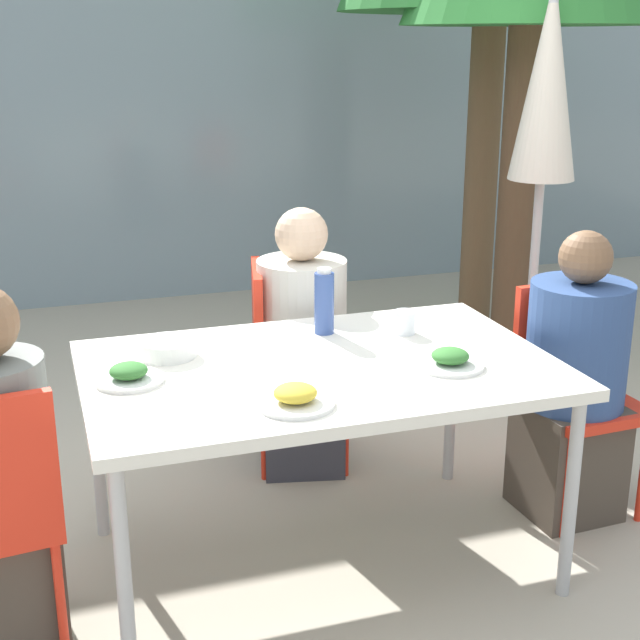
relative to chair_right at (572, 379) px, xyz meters
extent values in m
plane|color=#B2A893|center=(-1.06, -0.13, -0.51)|extent=(24.00, 24.00, 0.00)
cube|color=gray|center=(-1.06, 3.51, 0.99)|extent=(10.00, 0.20, 3.00)
cube|color=silver|center=(-1.06, -0.13, 0.21)|extent=(1.53, 0.98, 0.04)
cylinder|color=#B7B7B7|center=(-1.77, -0.56, -0.16)|extent=(0.04, 0.04, 0.70)
cylinder|color=#B7B7B7|center=(-0.36, -0.56, -0.16)|extent=(0.04, 0.04, 0.70)
cylinder|color=#B7B7B7|center=(-1.77, 0.30, -0.16)|extent=(0.04, 0.04, 0.70)
cylinder|color=#B7B7B7|center=(-0.36, 0.30, -0.16)|extent=(0.04, 0.04, 0.70)
cylinder|color=red|center=(-1.98, -0.07, -0.31)|extent=(0.03, 0.03, 0.41)
cylinder|color=red|center=(-1.94, -0.40, -0.31)|extent=(0.03, 0.03, 0.41)
cube|color=#473D33|center=(-2.08, -0.25, -0.29)|extent=(0.32, 0.32, 0.45)
cube|color=red|center=(0.00, -0.08, -0.08)|extent=(0.42, 0.42, 0.04)
cube|color=red|center=(0.00, 0.10, 0.15)|extent=(0.40, 0.05, 0.42)
cylinder|color=red|center=(-0.16, -0.26, -0.31)|extent=(0.03, 0.03, 0.41)
cylinder|color=red|center=(0.17, 0.10, -0.31)|extent=(0.03, 0.03, 0.41)
cylinder|color=red|center=(-0.17, 0.08, -0.31)|extent=(0.03, 0.03, 0.41)
cube|color=#473D33|center=(-0.05, -0.08, -0.29)|extent=(0.35, 0.35, 0.45)
cylinder|color=navy|center=(-0.05, -0.08, 0.17)|extent=(0.37, 0.37, 0.47)
sphere|color=brown|center=(-0.05, -0.08, 0.50)|extent=(0.19, 0.19, 0.19)
cube|color=red|center=(-0.89, 0.66, -0.08)|extent=(0.48, 0.48, 0.04)
cube|color=red|center=(-1.06, 0.70, 0.15)|extent=(0.12, 0.40, 0.42)
cylinder|color=red|center=(-0.68, 0.79, -0.31)|extent=(0.03, 0.03, 0.41)
cylinder|color=red|center=(-0.76, 0.46, -0.31)|extent=(0.03, 0.03, 0.41)
cylinder|color=red|center=(-1.01, 0.86, -0.31)|extent=(0.03, 0.03, 0.41)
cylinder|color=red|center=(-1.09, 0.53, -0.31)|extent=(0.03, 0.03, 0.41)
cube|color=#383842|center=(-0.90, 0.61, -0.29)|extent=(0.39, 0.39, 0.45)
cylinder|color=beige|center=(-0.90, 0.61, 0.17)|extent=(0.37, 0.37, 0.46)
sphere|color=beige|center=(-0.90, 0.61, 0.50)|extent=(0.21, 0.21, 0.21)
cylinder|color=#333333|center=(0.37, 0.91, -0.49)|extent=(0.36, 0.36, 0.05)
cylinder|color=#BCBCBC|center=(0.37, 0.91, 0.51)|extent=(0.04, 0.04, 2.04)
cone|color=beige|center=(0.37, 0.91, 1.08)|extent=(0.31, 0.31, 0.91)
cylinder|color=white|center=(-0.67, -0.29, 0.24)|extent=(0.22, 0.22, 0.01)
ellipsoid|color=#33702D|center=(-0.67, -0.29, 0.27)|extent=(0.12, 0.12, 0.05)
cylinder|color=white|center=(-1.24, -0.44, 0.24)|extent=(0.23, 0.23, 0.01)
ellipsoid|color=gold|center=(-1.24, -0.44, 0.27)|extent=(0.13, 0.13, 0.05)
cylinder|color=white|center=(-1.68, -0.10, 0.24)|extent=(0.22, 0.22, 0.01)
ellipsoid|color=#33702D|center=(-1.68, -0.10, 0.27)|extent=(0.12, 0.12, 0.05)
cylinder|color=#334C8E|center=(-0.95, 0.17, 0.35)|extent=(0.07, 0.07, 0.22)
cylinder|color=white|center=(-0.95, 0.17, 0.47)|extent=(0.05, 0.05, 0.02)
cylinder|color=white|center=(-0.67, 0.07, 0.28)|extent=(0.08, 0.08, 0.08)
cylinder|color=white|center=(-1.52, 0.09, 0.26)|extent=(0.19, 0.19, 0.06)
cylinder|color=brown|center=(0.65, 1.59, 0.40)|extent=(0.20, 0.20, 1.83)
cylinder|color=brown|center=(0.71, 2.11, 0.44)|extent=(0.20, 0.20, 1.91)
camera|label=1|loc=(-1.92, -2.73, 1.25)|focal=50.00mm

